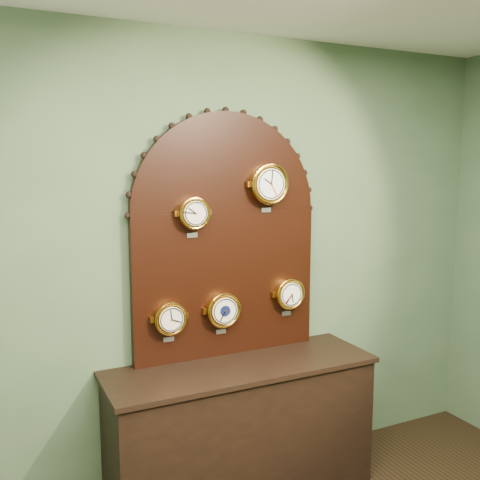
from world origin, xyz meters
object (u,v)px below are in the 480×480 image
display_board (226,228)px  roman_clock (194,213)px  arabic_clock (269,184)px  shop_counter (241,432)px  tide_clock (289,294)px  hygrometer (170,318)px  barometer (223,310)px

display_board → roman_clock: 0.27m
display_board → arabic_clock: 0.38m
shop_counter → display_board: bearing=90.0°
shop_counter → tide_clock: size_ratio=6.21×
shop_counter → hygrometer: 0.84m
shop_counter → arabic_clock: 1.53m
roman_clock → hygrometer: (-0.16, -0.00, -0.61)m
roman_clock → barometer: roman_clock is taller
display_board → barometer: bearing=-127.6°
hygrometer → barometer: (0.34, -0.00, 0.01)m
arabic_clock → hygrometer: size_ratio=1.21×
display_board → tide_clock: (0.42, -0.07, -0.44)m
tide_clock → display_board: bearing=171.0°
shop_counter → barometer: 0.75m
hygrometer → shop_counter: bearing=-21.5°
arabic_clock → tide_clock: arabic_clock is taller
shop_counter → tide_clock: bearing=20.3°
hygrometer → tide_clock: (0.81, -0.00, 0.06)m
shop_counter → roman_clock: 1.36m
roman_clock → arabic_clock: (0.50, -0.00, 0.16)m
arabic_clock → roman_clock: bearing=179.8°
shop_counter → barometer: size_ratio=5.89×
hygrometer → roman_clock: bearing=0.1°
arabic_clock → shop_counter: bearing=-149.7°
roman_clock → tide_clock: (0.65, -0.00, -0.55)m
display_board → roman_clock: size_ratio=6.25×
roman_clock → hygrometer: bearing=-179.9°
arabic_clock → hygrometer: (-0.65, 0.00, -0.77)m
hygrometer → barometer: 0.34m
roman_clock → hygrometer: roman_clock is taller
shop_counter → display_board: size_ratio=1.05×
display_board → roman_clock: (-0.23, -0.07, 0.11)m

